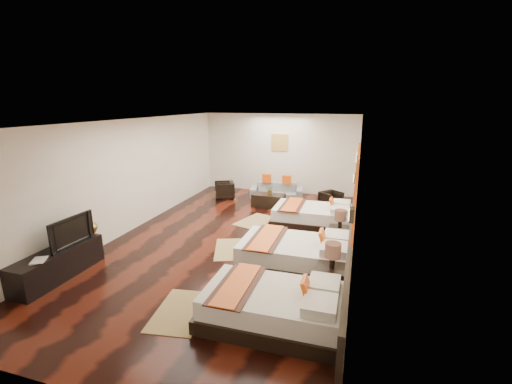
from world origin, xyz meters
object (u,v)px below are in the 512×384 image
(armchair_right, at_px, (331,200))
(table_plant, at_px, (270,190))
(nightstand_b, at_px, (339,236))
(figurine, at_px, (88,226))
(book, at_px, (32,261))
(coffee_table, at_px, (269,200))
(sofa, at_px, (276,191))
(tv_console, at_px, (58,264))
(armchair_left, at_px, (224,190))
(nightstand_a, at_px, (331,279))
(bed_mid, at_px, (296,254))
(bed_far, at_px, (314,216))
(bed_near, at_px, (274,306))
(tv, at_px, (68,231))

(armchair_right, relative_size, table_plant, 2.19)
(nightstand_b, distance_m, figurine, 5.33)
(book, height_order, armchair_right, book)
(coffee_table, bearing_deg, armchair_right, 12.05)
(figurine, height_order, sofa, figurine)
(sofa, bearing_deg, tv_console, -121.95)
(book, bearing_deg, coffee_table, 66.46)
(figurine, height_order, armchair_right, figurine)
(tv_console, bearing_deg, nightstand_b, 29.34)
(armchair_left, bearing_deg, nightstand_a, 11.14)
(bed_mid, distance_m, armchair_left, 5.40)
(bed_far, bearing_deg, sofa, 123.80)
(bed_near, distance_m, sofa, 6.89)
(nightstand_b, distance_m, book, 5.94)
(armchair_right, bearing_deg, nightstand_a, -136.93)
(tv, bearing_deg, armchair_left, -7.07)
(coffee_table, relative_size, table_plant, 3.76)
(figurine, bearing_deg, armchair_right, 48.45)
(bed_near, distance_m, armchair_right, 6.07)
(bed_far, distance_m, tv, 5.73)
(nightstand_a, distance_m, armchair_left, 6.56)
(nightstand_a, distance_m, table_plant, 5.25)
(book, height_order, table_plant, table_plant)
(sofa, height_order, armchair_right, armchair_right)
(bed_mid, relative_size, book, 7.42)
(nightstand_a, height_order, sofa, nightstand_a)
(figurine, bearing_deg, tv, -84.75)
(tv, bearing_deg, tv_console, 171.49)
(armchair_right, bearing_deg, book, -176.98)
(book, distance_m, armchair_left, 6.55)
(nightstand_b, distance_m, tv, 5.52)
(bed_far, bearing_deg, armchair_left, 151.31)
(bed_mid, bearing_deg, armchair_right, 85.92)
(nightstand_a, relative_size, nightstand_b, 1.05)
(bed_far, bearing_deg, book, -131.81)
(tv, xyz_separation_m, armchair_left, (0.89, 5.69, -0.54))
(tv, relative_size, figurine, 2.62)
(bed_mid, relative_size, tv_console, 1.24)
(nightstand_b, height_order, table_plant, nightstand_b)
(bed_far, height_order, figurine, figurine)
(book, bearing_deg, armchair_left, 81.77)
(book, relative_size, coffee_table, 0.30)
(book, bearing_deg, armchair_right, 54.92)
(nightstand_a, height_order, table_plant, nightstand_a)
(tv_console, height_order, figurine, figurine)
(bed_near, distance_m, armchair_left, 6.94)
(nightstand_b, bearing_deg, book, -146.38)
(tv, xyz_separation_m, figurine, (-0.05, 0.54, -0.10))
(figurine, distance_m, coffee_table, 5.38)
(bed_near, relative_size, book, 6.98)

